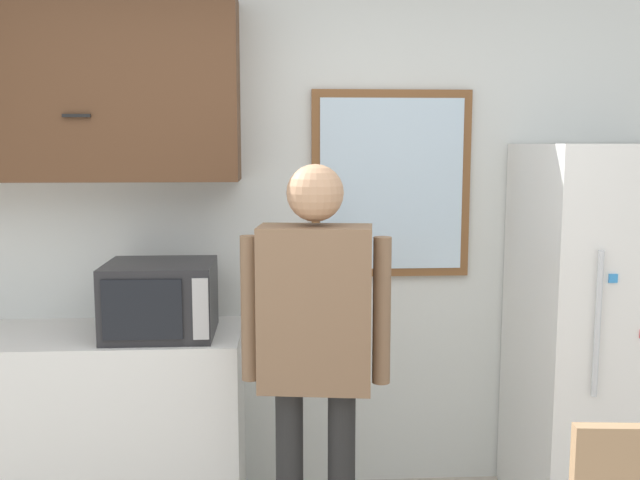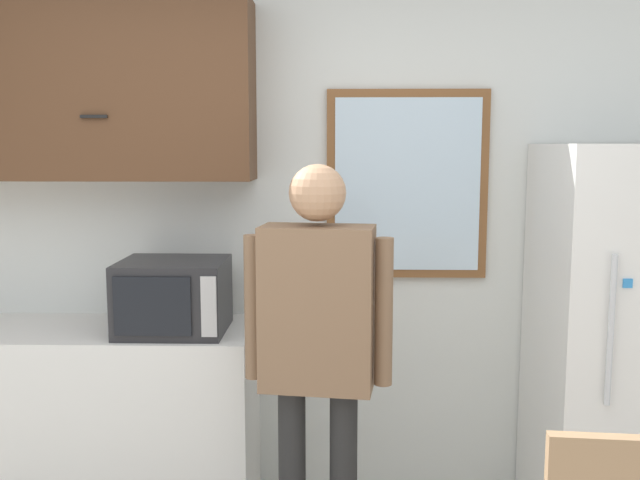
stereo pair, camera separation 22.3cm
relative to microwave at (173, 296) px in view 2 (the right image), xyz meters
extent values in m
cube|color=silver|center=(0.44, 0.37, 0.30)|extent=(6.00, 0.06, 2.70)
cube|color=silver|center=(-0.71, 0.05, -0.60)|extent=(2.11, 0.57, 0.88)
cube|color=#51331E|center=(-0.71, 0.18, 0.93)|extent=(2.11, 0.31, 0.82)
cube|color=black|center=(-0.34, 0.02, 0.81)|extent=(0.12, 0.01, 0.01)
cube|color=#232326|center=(0.00, 0.00, 0.00)|extent=(0.47, 0.41, 0.33)
cube|color=black|center=(-0.04, -0.21, 0.00)|extent=(0.33, 0.01, 0.25)
cube|color=#B2B2B2|center=(0.20, -0.21, 0.00)|extent=(0.07, 0.01, 0.26)
cylinder|color=black|center=(0.56, -0.43, -0.66)|extent=(0.11, 0.11, 0.78)
cube|color=brown|center=(0.67, -0.44, 0.05)|extent=(0.46, 0.28, 0.64)
sphere|color=tan|center=(0.67, -0.44, 0.50)|extent=(0.22, 0.22, 0.22)
cylinder|color=brown|center=(0.41, -0.41, 0.05)|extent=(0.07, 0.07, 0.57)
cylinder|color=brown|center=(0.92, -0.48, 0.05)|extent=(0.07, 0.07, 0.57)
cube|color=white|center=(2.01, -0.03, -0.18)|extent=(0.71, 0.70, 1.73)
cylinder|color=silver|center=(1.82, -0.40, -0.04)|extent=(0.02, 0.02, 0.61)
cube|color=#338CDB|center=(1.88, -0.38, 0.14)|extent=(0.04, 0.01, 0.04)
cube|color=brown|center=(1.08, 0.33, 0.49)|extent=(0.78, 0.04, 0.91)
cube|color=silver|center=(1.08, 0.30, 0.49)|extent=(0.70, 0.01, 0.83)
camera|label=1|loc=(0.52, -3.14, 0.68)|focal=40.00mm
camera|label=2|loc=(0.75, -3.14, 0.68)|focal=40.00mm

